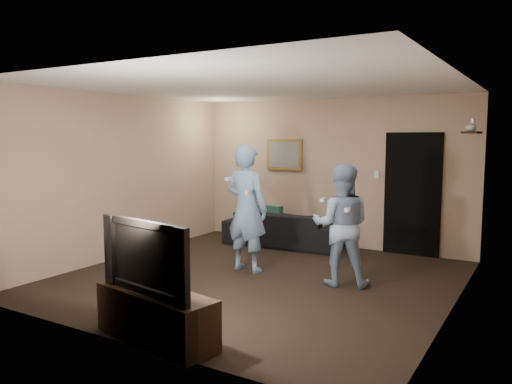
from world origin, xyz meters
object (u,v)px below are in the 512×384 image
Objects in this scene: sofa at (283,229)px; wii_player_right at (341,225)px; television at (155,255)px; wii_player_left at (247,208)px; tv_console at (156,316)px.

wii_player_right is at bearing 131.73° from sofa.
sofa is 2.49m from wii_player_right.
television reaches higher than sofa.
television is 0.66× the size of wii_player_left.
wii_player_left reaches higher than wii_player_right.
tv_console is 0.58m from television.
wii_player_right reaches higher than television.
sofa is 1.88m from wii_player_left.
tv_console is 0.84× the size of wii_player_right.
wii_player_left is at bearing 112.89° from television.
wii_player_right is (0.83, 2.62, 0.54)m from tv_console.
tv_console is 0.73× the size of wii_player_left.
television is (0.00, 0.00, 0.58)m from tv_console.
tv_console is at bearing -77.09° from wii_player_left.
wii_player_right is at bearing 82.47° from television.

